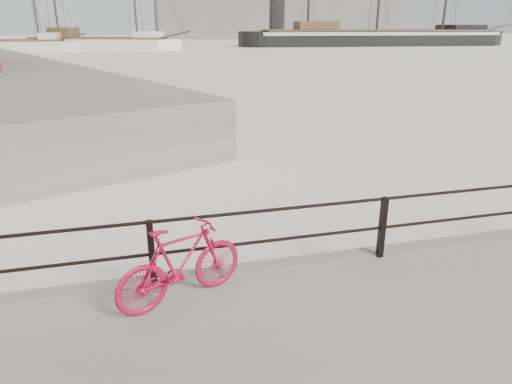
{
  "coord_description": "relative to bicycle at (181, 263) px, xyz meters",
  "views": [
    {
      "loc": [
        -3.51,
        -5.9,
        3.8
      ],
      "look_at": [
        -1.6,
        1.5,
        1.0
      ],
      "focal_mm": 32.0,
      "sensor_mm": 36.0,
      "label": 1
    }
  ],
  "objects": [
    {
      "name": "ground",
      "position": [
        3.15,
        0.59,
        -0.9
      ],
      "size": [
        400.0,
        400.0,
        0.0
      ],
      "primitive_type": "plane",
      "color": "white",
      "rests_on": "ground"
    },
    {
      "name": "guardrail",
      "position": [
        3.15,
        0.44,
        -0.05
      ],
      "size": [
        28.0,
        0.1,
        1.0
      ],
      "primitive_type": null,
      "color": "black",
      "rests_on": "promenade"
    },
    {
      "name": "bicycle",
      "position": [
        0.0,
        0.0,
        0.0
      ],
      "size": [
        1.77,
        0.95,
        1.09
      ],
      "primitive_type": "imported",
      "rotation": [
        0.0,
        0.0,
        0.4
      ],
      "color": "#B70C32",
      "rests_on": "promenade"
    },
    {
      "name": "barque_black",
      "position": [
        46.28,
        80.42,
        -0.9
      ],
      "size": [
        62.82,
        25.55,
        34.57
      ],
      "primitive_type": null,
      "rotation": [
        0.0,
        0.0,
        -0.09
      ],
      "color": "black",
      "rests_on": "ground"
    },
    {
      "name": "schooner_mid",
      "position": [
        -5.71,
        77.73,
        -0.9
      ],
      "size": [
        33.21,
        24.66,
        21.86
      ],
      "primitive_type": null,
      "rotation": [
        0.0,
        0.0,
        -0.44
      ],
      "color": "white",
      "rests_on": "ground"
    },
    {
      "name": "schooner_left",
      "position": [
        -19.02,
        72.74,
        -0.9
      ],
      "size": [
        23.6,
        11.51,
        17.72
      ],
      "primitive_type": null,
      "rotation": [
        0.0,
        0.0,
        -0.04
      ],
      "color": "beige",
      "rests_on": "ground"
    },
    {
      "name": "industrial_west",
      "position": [
        23.15,
        140.59,
        8.1
      ],
      "size": [
        32.0,
        18.0,
        18.0
      ],
      "primitive_type": "cube",
      "color": "gray",
      "rests_on": "ground"
    },
    {
      "name": "industrial_east",
      "position": [
        81.15,
        150.59,
        6.1
      ],
      "size": [
        20.0,
        16.0,
        14.0
      ],
      "primitive_type": "cube",
      "color": "gray",
      "rests_on": "ground"
    }
  ]
}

